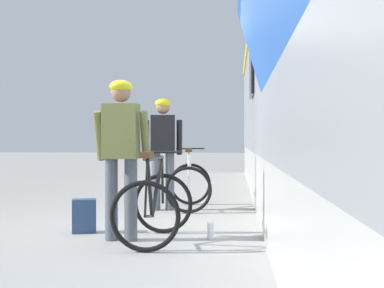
% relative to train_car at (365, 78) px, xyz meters
% --- Properties ---
extents(ground_plane, '(80.00, 80.00, 0.00)m').
position_rel_train_car_xyz_m(ground_plane, '(-2.80, -1.21, -1.97)').
color(ground_plane, '#A09E99').
extents(train_car, '(3.28, 20.49, 3.88)m').
position_rel_train_car_xyz_m(train_car, '(0.00, 0.00, 0.00)').
color(train_car, gray).
rests_on(train_car, ground).
extents(cyclist_near_in_olive, '(0.62, 0.32, 1.76)m').
position_rel_train_car_xyz_m(cyclist_near_in_olive, '(-3.05, -1.71, -0.91)').
color(cyclist_near_in_olive, '#4C515B').
rests_on(cyclist_near_in_olive, ground).
extents(cyclist_far_in_dark, '(0.64, 0.36, 1.76)m').
position_rel_train_car_xyz_m(cyclist_far_in_dark, '(-2.94, 0.69, -0.91)').
color(cyclist_far_in_dark, '#4C515B').
rests_on(cyclist_far_in_dark, ground).
extents(bicycle_near_black, '(0.74, 1.09, 0.99)m').
position_rel_train_car_xyz_m(bicycle_near_black, '(-2.67, -1.77, -1.56)').
color(bicycle_near_black, black).
rests_on(bicycle_near_black, ground).
extents(bicycle_far_white, '(0.78, 1.11, 0.99)m').
position_rel_train_car_xyz_m(bicycle_far_white, '(-2.54, 0.88, -1.56)').
color(bicycle_far_white, black).
rests_on(bicycle_far_white, ground).
extents(backpack_on_platform, '(0.32, 0.25, 0.40)m').
position_rel_train_car_xyz_m(backpack_on_platform, '(-3.60, -1.30, -1.77)').
color(backpack_on_platform, navy).
rests_on(backpack_on_platform, ground).
extents(water_bottle_near_the_bikes, '(0.07, 0.07, 0.18)m').
position_rel_train_car_xyz_m(water_bottle_near_the_bikes, '(-2.07, -1.56, -1.88)').
color(water_bottle_near_the_bikes, silver).
rests_on(water_bottle_near_the_bikes, ground).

